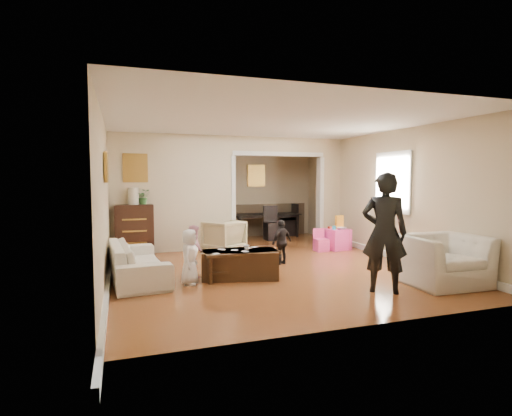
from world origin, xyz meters
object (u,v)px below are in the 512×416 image
object	(u,v)px
table_lamp	(133,196)
coffee_cup	(247,248)
sofa	(137,261)
dining_table	(264,225)
dresser	(134,230)
coffee_table	(240,264)
armchair_front	(442,260)
child_kneel_a	(189,257)
cyan_cup	(334,228)
play_table	(337,239)
adult_person	(384,233)
armchair_back	(224,236)
child_toddler	(282,242)
child_kneel_b	(194,251)

from	to	relation	value
table_lamp	coffee_cup	world-z (taller)	table_lamp
sofa	dining_table	size ratio (longest dim) A/B	1.10
dresser	coffee_table	bearing A→B (deg)	-58.66
armchair_front	child_kneel_a	xyz separation A→B (m)	(-3.68, 1.24, 0.05)
coffee_table	coffee_cup	distance (m)	0.29
sofa	cyan_cup	size ratio (longest dim) A/B	25.38
sofa	play_table	bearing A→B (deg)	-77.38
dining_table	adult_person	bearing A→B (deg)	-91.48
armchair_back	child_kneel_a	world-z (taller)	child_kneel_a
coffee_table	child_kneel_a	world-z (taller)	child_kneel_a
sofa	coffee_table	world-z (taller)	sofa
armchair_back	child_kneel_a	size ratio (longest dim) A/B	0.89
adult_person	child_kneel_a	world-z (taller)	adult_person
armchair_back	armchair_front	distance (m)	4.56
armchair_back	child_kneel_a	xyz separation A→B (m)	(-1.19, -2.58, 0.08)
sofa	child_toddler	bearing A→B (deg)	-87.98
table_lamp	dining_table	size ratio (longest dim) A/B	0.20
dresser	adult_person	size ratio (longest dim) A/B	0.63
child_kneel_a	dining_table	bearing A→B (deg)	-8.52
child_toddler	table_lamp	bearing A→B (deg)	-60.83
play_table	child_kneel_b	xyz separation A→B (m)	(-3.55, -1.52, 0.20)
cyan_cup	armchair_front	bearing A→B (deg)	-88.57
dresser	coffee_table	xyz separation A→B (m)	(1.57, -2.58, -0.31)
dresser	dining_table	distance (m)	3.91
play_table	dining_table	xyz separation A→B (m)	(-0.89, 2.42, 0.09)
dining_table	adult_person	size ratio (longest dim) A/B	1.07
child_kneel_a	child_kneel_b	bearing A→B (deg)	5.69
dresser	coffee_cup	size ratio (longest dim) A/B	11.43
child_toddler	coffee_cup	bearing A→B (deg)	14.22
coffee_table	dining_table	world-z (taller)	dining_table
child_toddler	armchair_back	bearing A→B (deg)	-92.96
child_kneel_a	coffee_cup	bearing A→B (deg)	-59.87
child_toddler	coffee_table	bearing A→B (deg)	9.66
coffee_table	dining_table	bearing A→B (deg)	65.17
play_table	child_toddler	world-z (taller)	child_toddler
sofa	child_kneel_b	size ratio (longest dim) A/B	2.35
armchair_back	play_table	bearing A→B (deg)	133.94
dresser	dining_table	size ratio (longest dim) A/B	0.58
sofa	table_lamp	xyz separation A→B (m)	(0.03, 2.13, 0.96)
coffee_table	child_kneel_a	xyz separation A→B (m)	(-0.85, -0.15, 0.20)
dining_table	child_toddler	xyz separation A→B (m)	(-0.91, -3.49, 0.10)
child_toddler	armchair_front	bearing A→B (deg)	103.91
dining_table	dresser	bearing A→B (deg)	-153.93
table_lamp	adult_person	size ratio (longest dim) A/B	0.21
dresser	child_toddler	world-z (taller)	dresser
armchair_front	coffee_cup	world-z (taller)	armchair_front
dining_table	child_kneel_b	size ratio (longest dim) A/B	2.14
cyan_cup	child_kneel_b	bearing A→B (deg)	-157.00
sofa	coffee_cup	distance (m)	1.79
coffee_cup	cyan_cup	bearing A→B (deg)	34.38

